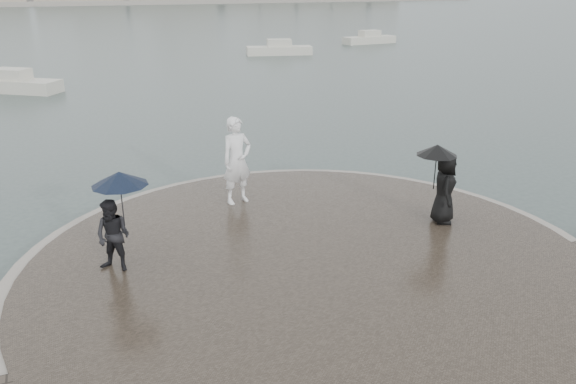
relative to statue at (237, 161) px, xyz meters
name	(u,v)px	position (x,y,z in m)	size (l,w,h in m)	color
ground	(406,375)	(0.37, -7.31, -1.51)	(400.00, 400.00, 0.00)	#2B3835
kerb_ring	(312,269)	(0.37, -3.81, -1.35)	(12.50, 12.50, 0.32)	gray
quay_tip	(312,268)	(0.37, -3.81, -1.33)	(11.90, 11.90, 0.36)	#2D261E
statue	(237,161)	(0.00, 0.00, 0.00)	(0.84, 0.55, 2.30)	white
visitor_left	(115,216)	(-3.37, -2.57, 0.01)	(1.27, 1.11, 2.04)	black
visitor_right	(443,180)	(4.10, -3.17, -0.06)	(1.19, 1.09, 1.95)	black
boats	(254,54)	(11.46, 30.32, -1.13)	(37.71, 18.26, 1.50)	#B9B6A6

